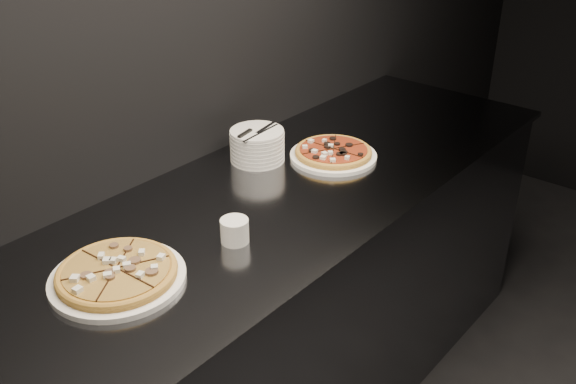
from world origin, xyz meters
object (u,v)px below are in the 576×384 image
Objects in this scene: counter at (276,311)px; plate_stack at (257,145)px; pizza_mushroom at (117,274)px; ramekin at (235,230)px; cutlery at (256,131)px; pizza_tomato at (333,153)px.

plate_stack is at bearing 144.77° from counter.
ramekin reaches higher than pizza_mushroom.
cutlery is 2.54× the size of ramekin.
plate_stack is at bearing 125.59° from ramekin.
cutlery is at bearing 146.49° from counter.
pizza_tomato is at bearing 43.52° from plate_stack.
pizza_tomato reaches higher than counter.
ramekin is at bearing -54.41° from plate_stack.
pizza_mushroom is 1.12× the size of pizza_tomato.
pizza_tomato is 1.53× the size of cutlery.
pizza_tomato is at bearing 91.04° from pizza_mushroom.
plate_stack is at bearing -136.48° from pizza_tomato.
ramekin reaches higher than counter.
pizza_mushroom is 0.75m from cutlery.
ramekin is at bearing -71.01° from counter.
plate_stack reaches higher than pizza_tomato.
ramekin is at bearing -64.54° from cutlery.
pizza_tomato is at bearing 36.41° from cutlery.
ramekin is at bearing 73.16° from pizza_mushroom.
cutlery reaches higher than plate_stack.
pizza_tomato is 0.28m from cutlery.
counter is 0.62m from cutlery.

